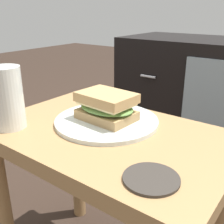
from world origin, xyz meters
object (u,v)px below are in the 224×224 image
(plate, at_px, (107,121))
(beer_glass, at_px, (7,98))
(tv_cabinet, at_px, (214,97))
(coaster, at_px, (151,179))
(sandwich_front, at_px, (106,106))

(plate, xyz_separation_m, beer_glass, (-0.17, -0.15, 0.07))
(tv_cabinet, bearing_deg, coaster, -78.61)
(coaster, bearing_deg, beer_glass, -178.28)
(coaster, bearing_deg, sandwich_front, 144.85)
(sandwich_front, xyz_separation_m, beer_glass, (-0.17, -0.15, 0.03))
(beer_glass, bearing_deg, plate, 43.08)
(sandwich_front, height_order, beer_glass, beer_glass)
(beer_glass, xyz_separation_m, coaster, (0.37, 0.01, -0.07))
(plate, bearing_deg, beer_glass, -136.92)
(tv_cabinet, bearing_deg, beer_glass, -98.42)
(sandwich_front, distance_m, coaster, 0.25)
(tv_cabinet, distance_m, beer_glass, 1.10)
(tv_cabinet, distance_m, coaster, 1.09)
(tv_cabinet, xyz_separation_m, plate, (0.01, -0.91, 0.17))
(plate, xyz_separation_m, coaster, (0.20, -0.14, -0.00))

